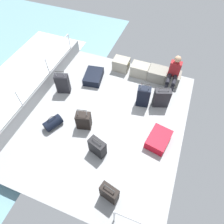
% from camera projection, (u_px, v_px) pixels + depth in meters
% --- Properties ---
extents(ground_plane, '(4.40, 5.20, 0.06)m').
position_uv_depth(ground_plane, '(106.00, 119.00, 5.74)').
color(ground_plane, '#939699').
extents(gunwale_port, '(0.06, 5.20, 0.45)m').
position_uv_depth(gunwale_port, '(39.00, 93.00, 6.00)').
color(gunwale_port, '#939699').
rests_on(gunwale_port, ground_plane).
extents(railing_port, '(0.04, 4.20, 1.02)m').
position_uv_depth(railing_port, '(33.00, 80.00, 5.56)').
color(railing_port, silver).
rests_on(railing_port, ground_plane).
extents(sea_wake, '(12.00, 12.00, 0.01)m').
position_uv_depth(sea_wake, '(9.00, 93.00, 6.76)').
color(sea_wake, '#6B99A8').
rests_on(sea_wake, ground_plane).
extents(cargo_crate_0, '(0.57, 0.42, 0.42)m').
position_uv_depth(cargo_crate_0, '(121.00, 64.00, 6.84)').
color(cargo_crate_0, '#9E9989').
rests_on(cargo_crate_0, ground_plane).
extents(cargo_crate_1, '(0.62, 0.43, 0.42)m').
position_uv_depth(cargo_crate_1, '(140.00, 70.00, 6.66)').
color(cargo_crate_1, '#9E9989').
rests_on(cargo_crate_1, ground_plane).
extents(cargo_crate_2, '(0.60, 0.49, 0.41)m').
position_uv_depth(cargo_crate_2, '(157.00, 74.00, 6.55)').
color(cargo_crate_2, gray).
rests_on(cargo_crate_2, ground_plane).
extents(cargo_crate_3, '(0.55, 0.47, 0.38)m').
position_uv_depth(cargo_crate_3, '(172.00, 78.00, 6.47)').
color(cargo_crate_3, gray).
rests_on(cargo_crate_3, ground_plane).
extents(passenger_seated, '(0.34, 0.66, 1.08)m').
position_uv_depth(passenger_seated, '(174.00, 73.00, 6.06)').
color(passenger_seated, maroon).
rests_on(passenger_seated, ground_plane).
extents(suitcase_0, '(0.41, 0.29, 0.88)m').
position_uv_depth(suitcase_0, '(143.00, 97.00, 5.78)').
color(suitcase_0, black).
rests_on(suitcase_0, ground_plane).
extents(suitcase_1, '(0.43, 0.28, 0.65)m').
position_uv_depth(suitcase_1, '(109.00, 193.00, 4.23)').
color(suitcase_1, black).
rests_on(suitcase_1, ground_plane).
extents(suitcase_2, '(0.44, 0.35, 0.74)m').
position_uv_depth(suitcase_2, '(84.00, 121.00, 5.36)').
color(suitcase_2, black).
rests_on(suitcase_2, ground_plane).
extents(suitcase_3, '(0.67, 0.85, 0.24)m').
position_uv_depth(suitcase_3, '(94.00, 77.00, 6.59)').
color(suitcase_3, black).
rests_on(suitcase_3, ground_plane).
extents(suitcase_4, '(0.63, 0.78, 0.27)m').
position_uv_depth(suitcase_4, '(159.00, 139.00, 5.16)').
color(suitcase_4, '#B70C1E').
rests_on(suitcase_4, ground_plane).
extents(suitcase_5, '(0.51, 0.36, 0.72)m').
position_uv_depth(suitcase_5, '(161.00, 98.00, 5.78)').
color(suitcase_5, black).
rests_on(suitcase_5, ground_plane).
extents(suitcase_6, '(0.45, 0.33, 0.83)m').
position_uv_depth(suitcase_6, '(63.00, 84.00, 6.10)').
color(suitcase_6, black).
rests_on(suitcase_6, ground_plane).
extents(suitcase_7, '(0.48, 0.35, 0.62)m').
position_uv_depth(suitcase_7, '(97.00, 147.00, 4.89)').
color(suitcase_7, black).
rests_on(suitcase_7, ground_plane).
extents(duffel_bag, '(0.47, 0.57, 0.42)m').
position_uv_depth(duffel_bag, '(53.00, 123.00, 5.46)').
color(duffel_bag, black).
rests_on(duffel_bag, ground_plane).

